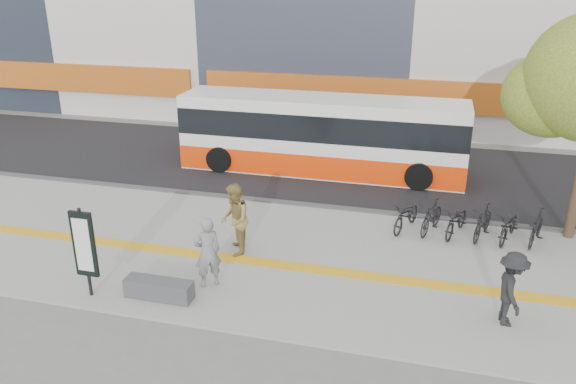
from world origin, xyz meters
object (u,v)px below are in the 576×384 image
(signboard, at_px, (84,246))
(seated_woman, at_px, (207,252))
(bench, at_px, (159,289))
(bus, at_px, (321,137))
(pedestrian_dark, at_px, (511,289))
(pedestrian_tan, at_px, (235,220))

(signboard, relative_size, seated_woman, 1.24)
(bench, height_order, bus, bus)
(bench, xyz_separation_m, pedestrian_dark, (7.67, 0.98, 0.61))
(bench, relative_size, seated_woman, 0.90)
(bench, distance_m, pedestrian_dark, 7.76)
(pedestrian_tan, bearing_deg, pedestrian_dark, 58.29)
(signboard, bearing_deg, bus, 71.17)
(pedestrian_dark, bearing_deg, signboard, 91.18)
(seated_woman, distance_m, pedestrian_dark, 6.77)
(pedestrian_tan, relative_size, pedestrian_dark, 1.16)
(bus, distance_m, pedestrian_dark, 10.51)
(pedestrian_tan, bearing_deg, bench, -39.23)
(signboard, height_order, bus, bus)
(bench, height_order, pedestrian_dark, pedestrian_dark)
(pedestrian_dark, bearing_deg, pedestrian_tan, 70.18)
(bus, xyz_separation_m, pedestrian_tan, (-0.85, -7.15, -0.32))
(signboard, distance_m, pedestrian_tan, 3.84)
(pedestrian_dark, bearing_deg, seated_woman, 84.75)
(signboard, distance_m, seated_woman, 2.77)
(signboard, height_order, pedestrian_dark, signboard)
(bench, height_order, signboard, signboard)
(bus, height_order, seated_woman, bus)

